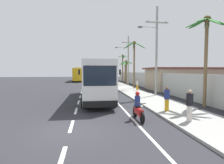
# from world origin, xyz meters

# --- Properties ---
(ground_plane) EXTENTS (160.00, 160.00, 0.00)m
(ground_plane) POSITION_xyz_m (0.00, 0.00, 0.00)
(ground_plane) COLOR #28282D
(sidewalk_kerb) EXTENTS (3.20, 90.00, 0.14)m
(sidewalk_kerb) POSITION_xyz_m (6.80, 10.00, 0.07)
(sidewalk_kerb) COLOR #999993
(sidewalk_kerb) RESTS_ON ground
(lane_markings) EXTENTS (3.58, 71.10, 0.01)m
(lane_markings) POSITION_xyz_m (2.04, 14.82, 0.00)
(lane_markings) COLOR white
(lane_markings) RESTS_ON ground
(boundary_wall) EXTENTS (0.24, 60.00, 2.55)m
(boundary_wall) POSITION_xyz_m (10.60, 14.00, 1.28)
(boundary_wall) COLOR #B2B2AD
(boundary_wall) RESTS_ON ground
(coach_bus_foreground) EXTENTS (2.89, 12.00, 3.91)m
(coach_bus_foreground) POSITION_xyz_m (1.71, 9.35, 2.03)
(coach_bus_foreground) COLOR white
(coach_bus_foreground) RESTS_ON ground
(coach_bus_far_lane) EXTENTS (3.07, 11.63, 3.85)m
(coach_bus_far_lane) POSITION_xyz_m (-1.76, 40.80, 2.00)
(coach_bus_far_lane) COLOR gold
(coach_bus_far_lane) RESTS_ON ground
(motorcycle_beside_bus) EXTENTS (0.56, 1.96, 1.63)m
(motorcycle_beside_bus) POSITION_xyz_m (3.71, 1.43, 0.66)
(motorcycle_beside_bus) COLOR black
(motorcycle_beside_bus) RESTS_ON ground
(pedestrian_near_kerb) EXTENTS (0.36, 0.36, 1.63)m
(pedestrian_near_kerb) POSITION_xyz_m (6.10, 2.77, 0.99)
(pedestrian_near_kerb) COLOR gold
(pedestrian_near_kerb) RESTS_ON sidewalk_kerb
(pedestrian_midwalk) EXTENTS (0.36, 0.36, 1.68)m
(pedestrian_midwalk) POSITION_xyz_m (6.21, 0.30, 1.02)
(pedestrian_midwalk) COLOR beige
(pedestrian_midwalk) RESTS_ON sidewalk_kerb
(pedestrian_far_walk) EXTENTS (0.36, 0.36, 1.57)m
(pedestrian_far_walk) POSITION_xyz_m (7.64, 15.19, 0.96)
(pedestrian_far_walk) COLOR gold
(pedestrian_far_walk) RESTS_ON sidewalk_kerb
(utility_pole_mid) EXTENTS (3.38, 0.24, 9.77)m
(utility_pole_mid) POSITION_xyz_m (8.27, 10.19, 5.21)
(utility_pole_mid) COLOR #9E9E99
(utility_pole_mid) RESTS_ON ground
(utility_pole_far) EXTENTS (3.83, 0.24, 9.38)m
(utility_pole_far) POSITION_xyz_m (8.41, 24.38, 5.06)
(utility_pole_far) COLOR #9E9E99
(utility_pole_far) RESTS_ON ground
(palm_nearest) EXTENTS (3.43, 3.47, 7.43)m
(palm_nearest) POSITION_xyz_m (7.96, 18.08, 5.45)
(palm_nearest) COLOR brown
(palm_nearest) RESTS_ON ground
(palm_second) EXTENTS (3.23, 3.14, 7.07)m
(palm_second) POSITION_xyz_m (9.95, 4.27, 5.34)
(palm_second) COLOR brown
(palm_second) RESTS_ON ground
(palm_third) EXTENTS (3.32, 3.07, 5.25)m
(palm_third) POSITION_xyz_m (9.75, 32.92, 3.99)
(palm_third) COLOR brown
(palm_third) RESTS_ON ground
(palm_fourth) EXTENTS (2.81, 2.62, 7.42)m
(palm_fourth) POSITION_xyz_m (10.45, 39.45, 4.88)
(palm_fourth) COLOR brown
(palm_fourth) RESTS_ON ground
(palm_farthest) EXTENTS (2.55, 2.57, 5.09)m
(palm_farthest) POSITION_xyz_m (8.76, 27.15, 3.63)
(palm_farthest) COLOR brown
(palm_farthest) RESTS_ON ground
(roadside_building) EXTENTS (14.62, 7.10, 3.34)m
(roadside_building) POSITION_xyz_m (17.10, 16.48, 1.68)
(roadside_building) COLOR tan
(roadside_building) RESTS_ON ground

